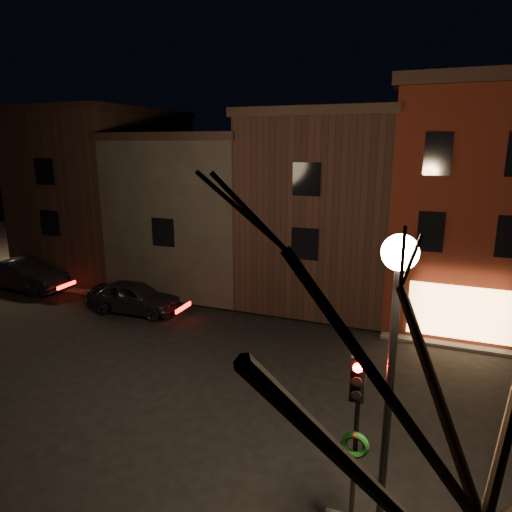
# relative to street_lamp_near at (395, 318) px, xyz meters

# --- Properties ---
(ground) EXTENTS (120.00, 120.00, 0.00)m
(ground) POSITION_rel_street_lamp_near_xyz_m (-6.20, 6.00, -5.18)
(ground) COLOR black
(ground) RESTS_ON ground
(sidewalk_far_left) EXTENTS (30.00, 30.00, 0.12)m
(sidewalk_far_left) POSITION_rel_street_lamp_near_xyz_m (-26.20, 26.00, -5.12)
(sidewalk_far_left) COLOR #2D2B28
(sidewalk_far_left) RESTS_ON ground
(corner_building) EXTENTS (6.50, 8.50, 10.50)m
(corner_building) POSITION_rel_street_lamp_near_xyz_m (1.80, 15.47, 0.22)
(corner_building) COLOR #4D180D
(corner_building) RESTS_ON ground
(row_building_a) EXTENTS (7.30, 10.30, 9.40)m
(row_building_a) POSITION_rel_street_lamp_near_xyz_m (-4.70, 16.50, -0.34)
(row_building_a) COLOR black
(row_building_a) RESTS_ON ground
(row_building_b) EXTENTS (7.80, 10.30, 8.40)m
(row_building_b) POSITION_rel_street_lamp_near_xyz_m (-11.95, 16.50, -0.85)
(row_building_b) COLOR black
(row_building_b) RESTS_ON ground
(row_building_c) EXTENTS (7.30, 10.30, 9.90)m
(row_building_c) POSITION_rel_street_lamp_near_xyz_m (-19.20, 16.50, -0.09)
(row_building_c) COLOR black
(row_building_c) RESTS_ON ground
(street_lamp_near) EXTENTS (0.60, 0.60, 6.48)m
(street_lamp_near) POSITION_rel_street_lamp_near_xyz_m (0.00, 0.00, 0.00)
(street_lamp_near) COLOR black
(street_lamp_near) RESTS_ON sidewalk_near_right
(traffic_signal) EXTENTS (0.58, 0.38, 4.05)m
(traffic_signal) POSITION_rel_street_lamp_near_xyz_m (-0.60, 0.49, -2.37)
(traffic_signal) COLOR black
(traffic_signal) RESTS_ON sidewalk_near_right
(bare_tree_right) EXTENTS (6.40, 6.40, 8.50)m
(bare_tree_right) POSITION_rel_street_lamp_near_xyz_m (1.30, -2.50, 0.97)
(bare_tree_right) COLOR black
(bare_tree_right) RESTS_ON sidewalk_near_right
(parked_car_a) EXTENTS (4.65, 2.08, 1.55)m
(parked_car_a) POSITION_rel_street_lamp_near_xyz_m (-12.70, 9.80, -4.40)
(parked_car_a) COLOR black
(parked_car_a) RESTS_ON ground
(parked_car_b) EXTENTS (5.20, 1.92, 1.70)m
(parked_car_b) POSITION_rel_street_lamp_near_xyz_m (-20.54, 10.50, -4.33)
(parked_car_b) COLOR black
(parked_car_b) RESTS_ON ground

